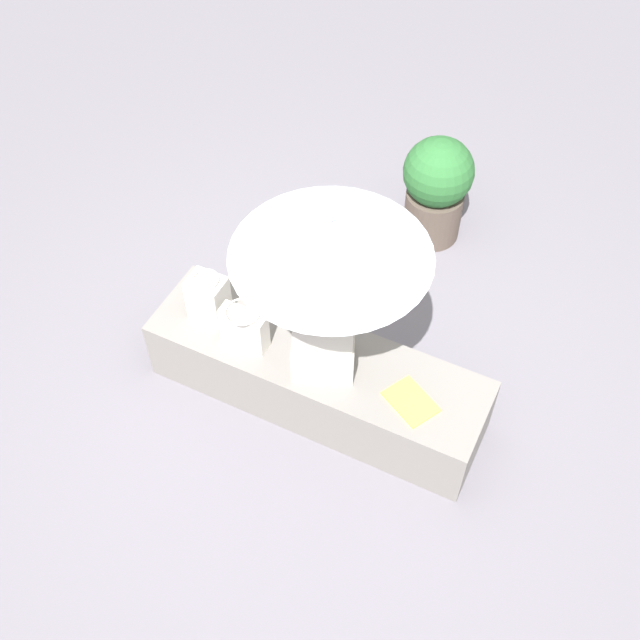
% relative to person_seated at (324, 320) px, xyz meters
% --- Properties ---
extents(ground_plane, '(14.00, 14.00, 0.00)m').
position_rel_person_seated_xyz_m(ground_plane, '(0.06, -0.04, -0.83)').
color(ground_plane, slate).
extents(stone_bench, '(2.01, 0.57, 0.44)m').
position_rel_person_seated_xyz_m(stone_bench, '(0.06, -0.04, -0.61)').
color(stone_bench, gray).
rests_on(stone_bench, ground).
extents(person_seated, '(0.51, 0.39, 0.90)m').
position_rel_person_seated_xyz_m(person_seated, '(0.00, 0.00, 0.00)').
color(person_seated, beige).
rests_on(person_seated, stone_bench).
extents(parasol, '(0.98, 0.98, 1.18)m').
position_rel_person_seated_xyz_m(parasol, '(-0.05, 0.03, 0.65)').
color(parasol, '#B7B7BC').
rests_on(parasol, stone_bench).
extents(handbag_black, '(0.21, 0.17, 0.31)m').
position_rel_person_seated_xyz_m(handbag_black, '(0.76, -0.03, -0.24)').
color(handbag_black, silver).
rests_on(handbag_black, stone_bench).
extents(tote_bag_canvas, '(0.27, 0.20, 0.28)m').
position_rel_person_seated_xyz_m(tote_bag_canvas, '(0.47, 0.06, -0.25)').
color(tote_bag_canvas, silver).
rests_on(tote_bag_canvas, stone_bench).
extents(magazine, '(0.34, 0.31, 0.01)m').
position_rel_person_seated_xyz_m(magazine, '(-0.54, 0.02, -0.38)').
color(magazine, '#EAE04C').
rests_on(magazine, stone_bench).
extents(planter_near, '(0.48, 0.48, 0.81)m').
position_rel_person_seated_xyz_m(planter_near, '(-0.03, -1.70, -0.39)').
color(planter_near, brown).
rests_on(planter_near, ground).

